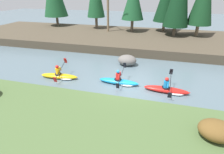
# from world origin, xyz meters

# --- Properties ---
(ground_plane) EXTENTS (90.00, 90.00, 0.00)m
(ground_plane) POSITION_xyz_m (0.00, 0.00, 0.00)
(ground_plane) COLOR slate
(riverbank_near) EXTENTS (44.00, 5.86, 0.64)m
(riverbank_near) POSITION_xyz_m (0.00, -5.10, 0.32)
(riverbank_near) COLOR #4C6638
(riverbank_near) RESTS_ON ground
(riverbank_far) EXTENTS (44.00, 10.65, 0.85)m
(riverbank_far) POSITION_xyz_m (0.00, 10.97, 0.42)
(riverbank_far) COLOR #4C4233
(riverbank_far) RESTS_ON ground
(bare_tree_upstream) EXTENTS (3.08, 3.04, 5.54)m
(bare_tree_upstream) POSITION_xyz_m (-4.80, 12.49, 3.46)
(bare_tree_upstream) COLOR #7A664C
(bare_tree_upstream) RESTS_ON riverbank_far
(shrub_clump_third) EXTENTS (1.32, 1.10, 0.72)m
(shrub_clump_third) POSITION_xyz_m (4.10, -4.08, 0.99)
(shrub_clump_third) COLOR brown
(shrub_clump_third) RESTS_ON riverbank_near
(kayaker_lead) EXTENTS (2.78, 2.07, 1.20)m
(kayaker_lead) POSITION_xyz_m (2.57, -0.01, 0.20)
(kayaker_lead) COLOR red
(kayaker_lead) RESTS_ON ground
(kayaker_middle) EXTENTS (2.78, 2.07, 1.20)m
(kayaker_middle) POSITION_xyz_m (-0.51, 0.29, 0.20)
(kayaker_middle) COLOR #1993D6
(kayaker_middle) RESTS_ON ground
(kayaker_trailing) EXTENTS (2.79, 2.07, 1.20)m
(kayaker_trailing) POSITION_xyz_m (-4.81, 0.03, 0.20)
(kayaker_trailing) COLOR yellow
(kayaker_trailing) RESTS_ON ground
(boulder_midstream) EXTENTS (1.54, 1.21, 0.87)m
(boulder_midstream) POSITION_xyz_m (-0.68, 3.71, 0.44)
(boulder_midstream) COLOR slate
(boulder_midstream) RESTS_ON ground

